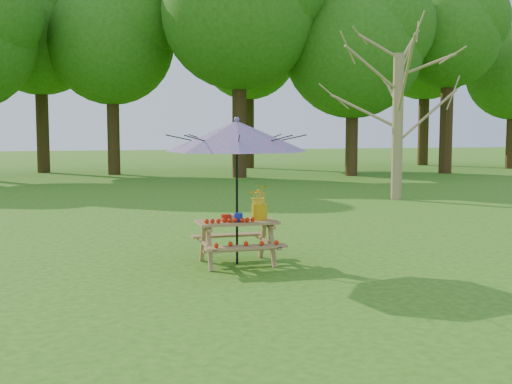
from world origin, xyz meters
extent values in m
cylinder|color=#937A50|center=(10.62, 10.62, 2.13)|extent=(0.31, 0.31, 4.25)
cube|color=#9D8146|center=(3.90, 2.97, 0.65)|extent=(1.20, 0.62, 0.04)
cube|color=#9D8146|center=(3.90, 2.42, 0.36)|extent=(1.20, 0.22, 0.04)
cube|color=#9D8146|center=(3.90, 3.52, 0.36)|extent=(1.20, 0.22, 0.04)
cylinder|color=black|center=(3.90, 2.97, 1.12)|extent=(0.04, 0.04, 2.25)
cone|color=#1B6F9C|center=(3.90, 2.97, 1.95)|extent=(2.53, 2.53, 0.46)
sphere|color=#1B6F9C|center=(3.90, 2.97, 2.20)|extent=(0.08, 0.08, 0.08)
cube|color=#B4200E|center=(3.73, 2.99, 0.72)|extent=(0.14, 0.12, 0.10)
cylinder|color=#1427A8|center=(3.90, 2.87, 0.74)|extent=(0.13, 0.13, 0.13)
cube|color=beige|center=(3.87, 3.18, 0.71)|extent=(0.13, 0.13, 0.07)
cylinder|color=#DDA50B|center=(4.26, 3.00, 0.79)|extent=(0.24, 0.24, 0.24)
imported|color=yellow|center=(4.26, 3.00, 1.03)|extent=(0.39, 0.37, 0.36)
camera|label=1|loc=(1.59, -6.39, 2.04)|focal=45.00mm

